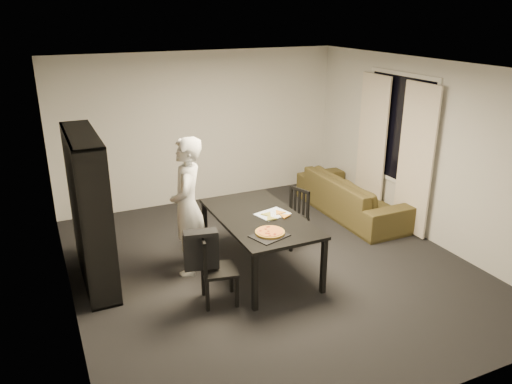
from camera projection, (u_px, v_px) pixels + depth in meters
name	position (u px, v px, depth m)	size (l,w,h in m)	color
room	(271.00, 173.00, 6.25)	(5.01, 5.51, 2.61)	black
window_pane	(399.00, 129.00, 7.66)	(0.02, 1.40, 1.60)	black
window_frame	(399.00, 129.00, 7.66)	(0.03, 1.52, 1.72)	white
curtain_left	(415.00, 160.00, 7.31)	(0.03, 0.70, 2.25)	beige
curtain_right	(372.00, 144.00, 8.19)	(0.03, 0.70, 2.25)	beige
bookshelf	(90.00, 210.00, 6.04)	(0.35, 1.50, 1.90)	black
dining_table	(259.00, 221.00, 6.38)	(1.00, 1.80, 0.75)	black
chair_left	(212.00, 265.00, 5.70)	(0.47, 0.47, 0.86)	black
chair_right	(295.00, 213.00, 7.20)	(0.48, 0.48, 0.82)	black
draped_jacket	(201.00, 249.00, 5.60)	(0.40, 0.24, 0.47)	black
person	(187.00, 207.00, 6.29)	(0.65, 0.43, 1.79)	silver
baking_tray	(269.00, 236.00, 5.81)	(0.40, 0.32, 0.01)	black
pepperoni_pizza	(270.00, 232.00, 5.85)	(0.35, 0.35, 0.03)	#AE8332
kitchen_towel	(272.00, 214.00, 6.42)	(0.40, 0.30, 0.01)	white
pizza_slices	(275.00, 215.00, 6.35)	(0.37, 0.31, 0.01)	#B98339
sofa	(352.00, 196.00, 8.26)	(2.23, 0.87, 0.65)	#3F3E19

